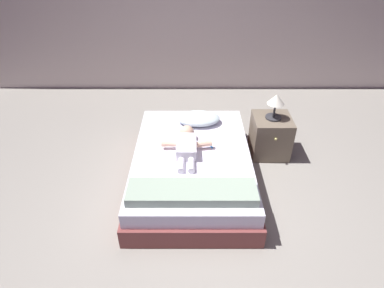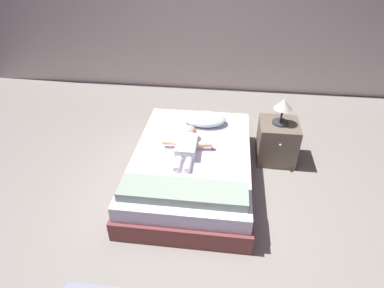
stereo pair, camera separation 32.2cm
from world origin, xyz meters
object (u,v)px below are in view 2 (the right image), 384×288
object	(u,v)px
bed	(192,166)
lamp	(283,107)
toothbrush	(210,145)
baby	(187,144)
pillow	(205,119)
nightstand	(277,141)

from	to	relation	value
bed	lamp	distance (m)	1.16
toothbrush	bed	bearing A→B (deg)	-141.88
bed	lamp	world-z (taller)	lamp
toothbrush	lamp	xyz separation A→B (m)	(0.74, 0.35, 0.31)
lamp	baby	bearing A→B (deg)	-155.37
pillow	toothbrush	distance (m)	0.46
bed	toothbrush	xyz separation A→B (m)	(0.18, 0.14, 0.19)
pillow	nightstand	size ratio (longest dim) A/B	1.04
bed	nightstand	size ratio (longest dim) A/B	3.83
toothbrush	lamp	size ratio (longest dim) A/B	0.48
bed	nightstand	distance (m)	1.04
baby	lamp	world-z (taller)	lamp
bed	pillow	bearing A→B (deg)	82.53
toothbrush	nightstand	world-z (taller)	nightstand
baby	toothbrush	distance (m)	0.26
pillow	toothbrush	size ratio (longest dim) A/B	3.47
pillow	bed	bearing A→B (deg)	-97.47
pillow	toothbrush	world-z (taller)	pillow
pillow	baby	size ratio (longest dim) A/B	0.73
pillow	nightstand	distance (m)	0.86
toothbrush	lamp	world-z (taller)	lamp
baby	nightstand	distance (m)	1.09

